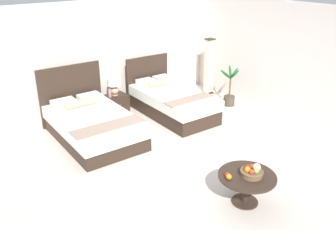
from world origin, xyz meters
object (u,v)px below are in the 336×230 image
bed_near_corner (171,101)px  fruit_bowl (252,172)px  loose_orange (229,177)px  nightstand (116,105)px  vase (110,93)px  potted_palm (229,93)px  floor_lamp_corner (209,67)px  bed_near_window (92,124)px  loose_apple (227,175)px  table_lamp (114,84)px  coffee_table (247,181)px

bed_near_corner → fruit_bowl: 3.58m
bed_near_corner → loose_orange: 3.57m
nightstand → loose_orange: 4.03m
bed_near_corner → vase: bearing=149.3°
bed_near_corner → potted_palm: (1.50, -0.42, 0.00)m
potted_palm → vase: bearing=157.2°
bed_near_corner → loose_orange: bearing=-114.7°
nightstand → floor_lamp_corner: 2.80m
bed_near_window → potted_palm: bed_near_window is taller
fruit_bowl → bed_near_corner: bearing=71.1°
loose_apple → floor_lamp_corner: floor_lamp_corner is taller
vase → bed_near_corner: bearing=-30.7°
vase → fruit_bowl: bearing=-89.3°
fruit_bowl → loose_orange: bearing=158.0°
bed_near_window → vase: bed_near_window is taller
nightstand → loose_apple: loose_apple is taller
table_lamp → coffee_table: bearing=-92.1°
bed_near_corner → fruit_bowl: (-1.16, -3.38, 0.23)m
bed_near_window → loose_orange: 3.30m
bed_near_corner → coffee_table: bed_near_corner is taller
fruit_bowl → loose_orange: fruit_bowl is taller
coffee_table → loose_orange: 0.34m
nightstand → potted_palm: 2.80m
bed_near_corner → nightstand: 1.29m
nightstand → potted_palm: bearing=-24.8°
table_lamp → fruit_bowl: size_ratio=1.20×
coffee_table → loose_orange: (-0.29, 0.09, 0.14)m
loose_apple → loose_orange: size_ratio=0.90×
nightstand → vase: size_ratio=2.74×
fruit_bowl → loose_apple: 0.37m
coffee_table → loose_apple: loose_apple is taller
fruit_bowl → potted_palm: potted_palm is taller
bed_near_corner → potted_palm: bed_near_corner is taller
bed_near_window → loose_apple: (0.55, -3.20, 0.21)m
bed_near_corner → bed_near_window: bearing=179.7°
coffee_table → potted_palm: size_ratio=0.85×
floor_lamp_corner → potted_palm: floor_lamp_corner is taller
bed_near_window → nightstand: size_ratio=4.29×
coffee_table → table_lamp: bearing=87.9°
vase → loose_apple: 3.91m
nightstand → bed_near_corner: bearing=-35.9°
table_lamp → coffee_table: 4.13m
nightstand → table_lamp: (0.00, 0.02, 0.50)m
bed_near_window → loose_orange: bearing=-80.8°
bed_near_corner → table_lamp: bearing=143.4°
nightstand → coffee_table: (-0.15, -4.09, 0.13)m
loose_orange → floor_lamp_corner: floor_lamp_corner is taller
bed_near_window → loose_orange: (0.53, -3.25, 0.21)m
bed_near_corner → loose_apple: size_ratio=29.70×
bed_near_window → bed_near_corner: 2.02m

